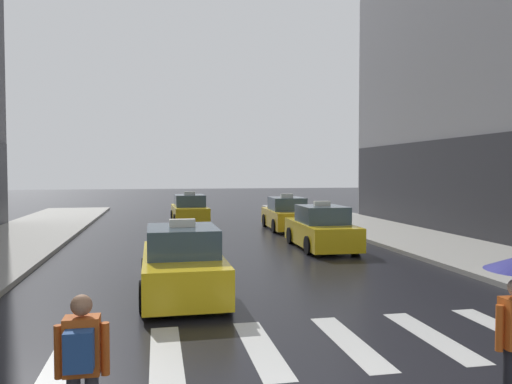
{
  "coord_description": "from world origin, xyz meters",
  "views": [
    {
      "loc": [
        -2.43,
        -4.93,
        2.91
      ],
      "look_at": [
        0.14,
        8.0,
        2.37
      ],
      "focal_mm": 34.98,
      "sensor_mm": 36.0,
      "label": 1
    }
  ],
  "objects_px": {
    "taxi_third": "(286,215)",
    "pedestrian_with_backpack": "(82,361)",
    "taxi_second": "(321,229)",
    "taxi_fourth": "(189,211)",
    "taxi_lead": "(182,264)"
  },
  "relations": [
    {
      "from": "taxi_second",
      "to": "pedestrian_with_backpack",
      "type": "height_order",
      "value": "taxi_second"
    },
    {
      "from": "taxi_lead",
      "to": "taxi_fourth",
      "type": "height_order",
      "value": "same"
    },
    {
      "from": "taxi_lead",
      "to": "taxi_second",
      "type": "distance_m",
      "value": 8.26
    },
    {
      "from": "taxi_second",
      "to": "taxi_fourth",
      "type": "height_order",
      "value": "same"
    },
    {
      "from": "taxi_lead",
      "to": "taxi_fourth",
      "type": "bearing_deg",
      "value": 85.73
    },
    {
      "from": "taxi_second",
      "to": "taxi_third",
      "type": "relative_size",
      "value": 1.0
    },
    {
      "from": "taxi_third",
      "to": "taxi_fourth",
      "type": "xyz_separation_m",
      "value": [
        -4.61,
        3.81,
        0.0
      ]
    },
    {
      "from": "taxi_second",
      "to": "taxi_third",
      "type": "xyz_separation_m",
      "value": [
        0.29,
        6.27,
        0.0
      ]
    },
    {
      "from": "taxi_lead",
      "to": "taxi_third",
      "type": "xyz_separation_m",
      "value": [
        5.82,
        12.41,
        0.0
      ]
    },
    {
      "from": "taxi_third",
      "to": "taxi_fourth",
      "type": "distance_m",
      "value": 5.98
    },
    {
      "from": "taxi_third",
      "to": "pedestrian_with_backpack",
      "type": "relative_size",
      "value": 2.79
    },
    {
      "from": "taxi_second",
      "to": "taxi_third",
      "type": "height_order",
      "value": "same"
    },
    {
      "from": "pedestrian_with_backpack",
      "to": "taxi_third",
      "type": "bearing_deg",
      "value": 69.28
    },
    {
      "from": "taxi_fourth",
      "to": "pedestrian_with_backpack",
      "type": "distance_m",
      "value": 22.89
    },
    {
      "from": "taxi_lead",
      "to": "taxi_third",
      "type": "distance_m",
      "value": 13.7
    }
  ]
}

